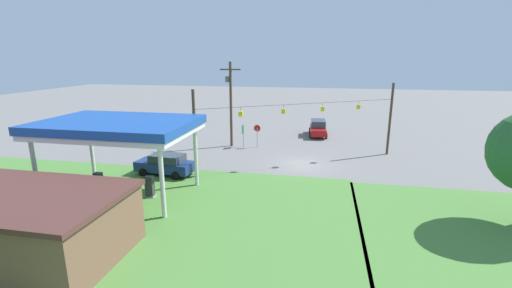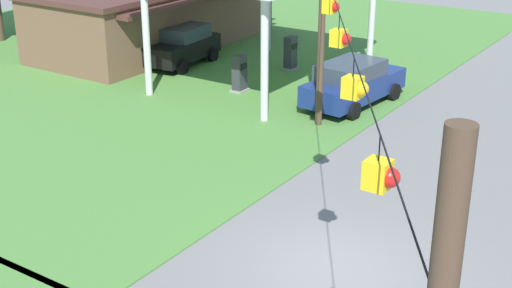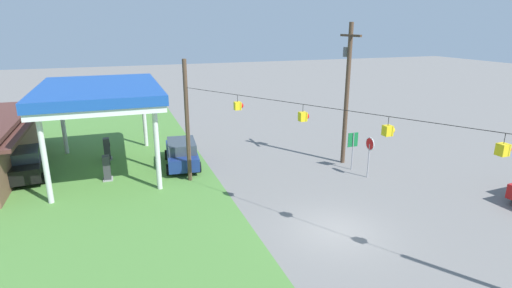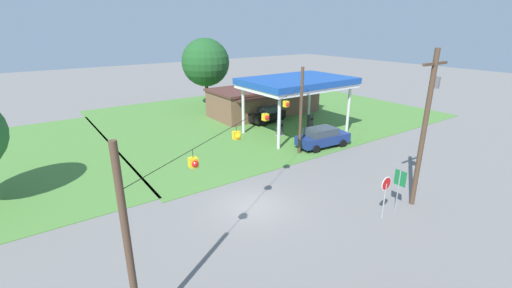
# 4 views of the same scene
# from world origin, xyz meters

# --- Properties ---
(ground_plane) EXTENTS (160.00, 160.00, 0.00)m
(ground_plane) POSITION_xyz_m (0.00, 0.00, 0.00)
(ground_plane) COLOR slate
(grass_verge_station_corner) EXTENTS (36.00, 28.00, 0.04)m
(grass_verge_station_corner) POSITION_xyz_m (13.81, 17.42, 0.02)
(grass_verge_station_corner) COLOR #4C7F38
(grass_verge_station_corner) RESTS_ON ground
(gas_station_canopy) EXTENTS (10.11, 6.90, 5.37)m
(gas_station_canopy) POSITION_xyz_m (11.81, 9.58, 4.87)
(gas_station_canopy) COLOR silver
(gas_station_canopy) RESTS_ON ground
(gas_station_store) EXTENTS (12.88, 6.51, 3.26)m
(gas_station_store) POSITION_xyz_m (13.76, 17.40, 1.64)
(gas_station_store) COLOR brown
(gas_station_store) RESTS_ON ground
(fuel_pump_near) EXTENTS (0.71, 0.56, 1.52)m
(fuel_pump_near) POSITION_xyz_m (9.83, 9.58, 0.72)
(fuel_pump_near) COLOR gray
(fuel_pump_near) RESTS_ON ground
(fuel_pump_far) EXTENTS (0.71, 0.56, 1.52)m
(fuel_pump_far) POSITION_xyz_m (13.78, 9.58, 0.72)
(fuel_pump_far) COLOR gray
(fuel_pump_far) RESTS_ON ground
(car_at_pumps_front) EXTENTS (4.92, 2.45, 1.75)m
(car_at_pumps_front) POSITION_xyz_m (10.84, 5.01, 0.91)
(car_at_pumps_front) COLOR navy
(car_at_pumps_front) RESTS_ON ground
(car_at_pumps_rear) EXTENTS (4.26, 2.41, 1.78)m
(car_at_pumps_rear) POSITION_xyz_m (11.72, 14.16, 0.93)
(car_at_pumps_rear) COLOR black
(car_at_pumps_rear) RESTS_ON ground
(stop_sign_roadside) EXTENTS (0.80, 0.08, 2.50)m
(stop_sign_roadside) POSITION_xyz_m (5.12, -5.19, 1.81)
(stop_sign_roadside) COLOR #99999E
(stop_sign_roadside) RESTS_ON ground
(route_sign) EXTENTS (0.10, 0.70, 2.40)m
(route_sign) POSITION_xyz_m (6.64, -5.03, 1.71)
(route_sign) COLOR gray
(route_sign) RESTS_ON ground
(utility_pole_main) EXTENTS (2.20, 0.44, 9.00)m
(utility_pole_main) POSITION_xyz_m (8.03, -5.22, 5.05)
(utility_pole_main) COLOR #4C3828
(utility_pole_main) RESTS_ON ground
(signal_span_gantry) EXTENTS (16.58, 10.24, 7.08)m
(signal_span_gantry) POSITION_xyz_m (0.00, -0.01, 3.89)
(signal_span_gantry) COLOR #4C3828
(signal_span_gantry) RESTS_ON ground
(tree_behind_station) EXTENTS (5.99, 5.99, 8.62)m
(tree_behind_station) POSITION_xyz_m (10.10, 24.99, 5.62)
(tree_behind_station) COLOR #4C3828
(tree_behind_station) RESTS_ON ground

